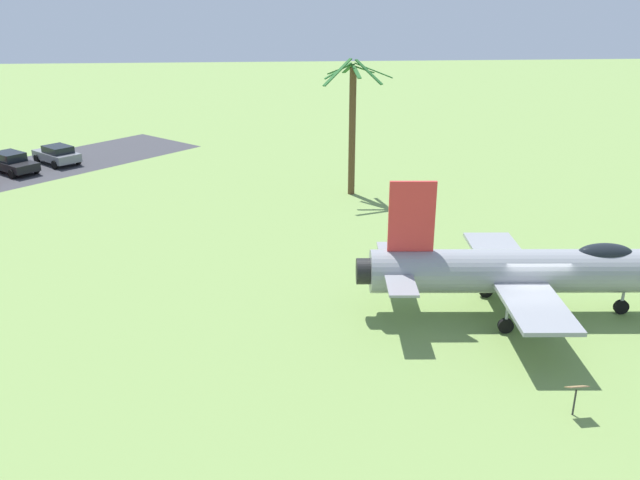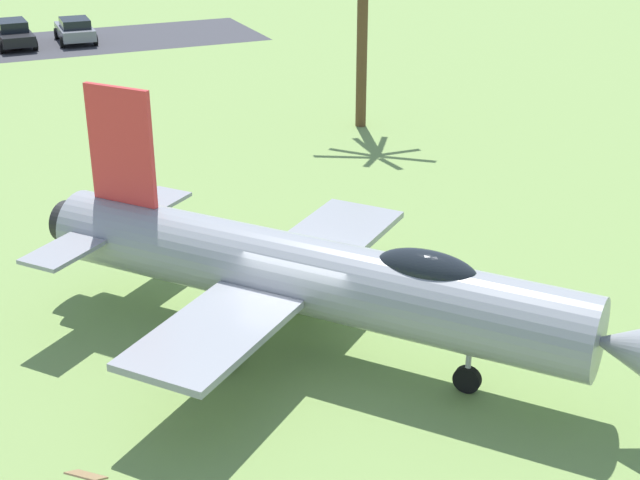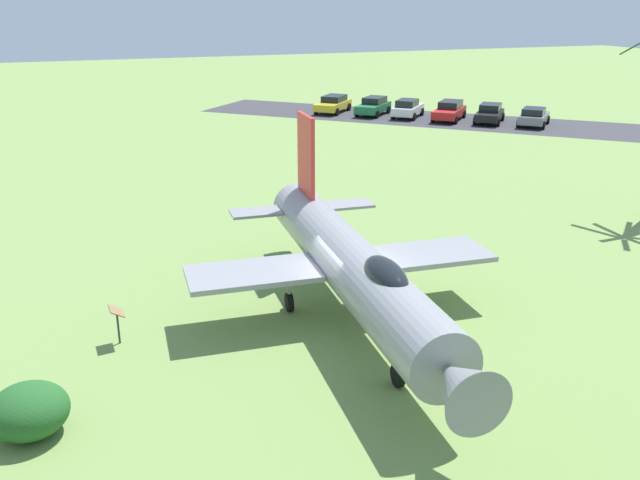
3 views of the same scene
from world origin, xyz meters
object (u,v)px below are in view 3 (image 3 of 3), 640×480
object	(u,v)px
shrub_by_tree	(29,411)
parked_car_gray	(534,116)
info_plaque	(117,316)
parked_car_black	(490,113)
parked_car_green	(373,106)
parked_car_white	(408,108)
display_jet	(354,267)
parked_car_yellow	(333,104)
parked_car_red	(449,110)

from	to	relation	value
shrub_by_tree	parked_car_gray	size ratio (longest dim) A/B	0.43
shrub_by_tree	parked_car_gray	world-z (taller)	parked_car_gray
shrub_by_tree	info_plaque	size ratio (longest dim) A/B	1.57
parked_car_black	parked_car_green	bearing A→B (deg)	-91.68
info_plaque	parked_car_white	distance (m)	41.42
parked_car_black	display_jet	bearing A→B (deg)	1.89
info_plaque	parked_car_gray	distance (m)	41.87
parked_car_white	display_jet	bearing A→B (deg)	-167.23
display_jet	parked_car_yellow	size ratio (longest dim) A/B	3.18
shrub_by_tree	parked_car_white	bearing A→B (deg)	-128.27
parked_car_white	parked_car_green	size ratio (longest dim) A/B	0.97
parked_car_yellow	display_jet	bearing A→B (deg)	21.58
parked_car_gray	parked_car_red	world-z (taller)	parked_car_red
shrub_by_tree	info_plaque	xyz separation A→B (m)	(-2.29, -3.81, 0.24)
display_jet	shrub_by_tree	distance (m)	9.41
parked_car_gray	parked_car_yellow	size ratio (longest dim) A/B	0.90
parked_car_red	parked_car_yellow	size ratio (longest dim) A/B	1.02
parked_car_red	parked_car_green	size ratio (longest dim) A/B	1.10
parked_car_black	parked_car_yellow	world-z (taller)	parked_car_black
parked_car_red	parked_car_yellow	xyz separation A→B (m)	(7.39, -7.00, -0.03)
parked_car_red	parked_car_green	bearing A→B (deg)	-89.91
parked_car_gray	shrub_by_tree	bearing A→B (deg)	174.38
parked_car_gray	parked_car_green	distance (m)	13.14
parked_car_gray	parked_car_green	bearing A→B (deg)	91.01
parked_car_gray	parked_car_yellow	bearing A→B (deg)	91.14
parked_car_gray	parked_car_yellow	world-z (taller)	parked_car_yellow
parked_car_gray	parked_car_black	xyz separation A→B (m)	(2.35, -2.47, 0.01)
info_plaque	parked_car_gray	size ratio (longest dim) A/B	0.27
parked_car_green	parked_car_yellow	size ratio (longest dim) A/B	0.92
parked_car_black	parked_car_red	size ratio (longest dim) A/B	0.92
parked_car_black	parked_car_gray	bearing A→B (deg)	85.29
display_jet	parked_car_red	size ratio (longest dim) A/B	3.13
display_jet	parked_car_red	bearing A→B (deg)	149.06
info_plaque	parked_car_white	size ratio (longest dim) A/B	0.27
shrub_by_tree	info_plaque	distance (m)	4.45
parked_car_red	parked_car_white	distance (m)	3.45
display_jet	parked_car_green	world-z (taller)	display_jet
info_plaque	parked_car_black	bearing A→B (deg)	-138.28
shrub_by_tree	parked_car_black	size ratio (longest dim) A/B	0.41
shrub_by_tree	parked_car_black	bearing A→B (deg)	-136.63
parked_car_red	parked_car_white	size ratio (longest dim) A/B	1.14
shrub_by_tree	parked_car_gray	xyz separation A→B (m)	(-35.70, -29.03, 0.12)
shrub_by_tree	parked_car_black	distance (m)	45.88
display_jet	parked_car_yellow	xyz separation A→B (m)	(-14.62, -38.36, -1.20)
display_jet	parked_car_black	size ratio (longest dim) A/B	3.40
parked_car_gray	parked_car_black	world-z (taller)	parked_car_black
parked_car_green	info_plaque	bearing A→B (deg)	10.60
display_jet	parked_car_white	bearing A→B (deg)	154.14
info_plaque	parked_car_gray	xyz separation A→B (m)	(-33.42, -25.22, -0.11)
display_jet	parked_car_yellow	distance (m)	41.07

